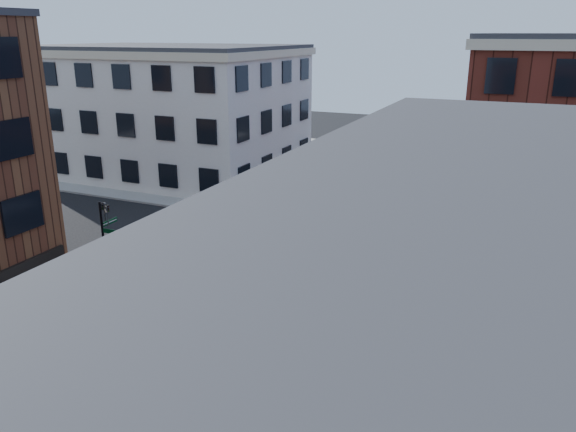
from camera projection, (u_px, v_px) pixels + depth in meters
The scene contains 8 objects.
ground at pixel (286, 262), 31.70m from camera, with size 120.00×120.00×0.00m, color black.
sidewalk_nw at pixel (183, 157), 57.99m from camera, with size 30.00×30.00×0.15m, color gray.
building_nw at pixel (167, 111), 51.19m from camera, with size 22.00×16.00×11.00m, color silver.
tree_near at pixel (454, 181), 36.48m from camera, with size 2.69×2.69×4.49m.
tree_far at pixel (466, 166), 41.79m from camera, with size 2.43×2.43×4.07m.
signal_pole at pixel (106, 235), 27.59m from camera, with size 1.29×1.24×4.60m.
box_truck at pixel (435, 281), 25.22m from camera, with size 7.46×2.78×3.31m.
traffic_cone at pixel (145, 275), 29.17m from camera, with size 0.49×0.49×0.76m.
Camera 1 is at (11.95, -26.76, 12.36)m, focal length 35.00 mm.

